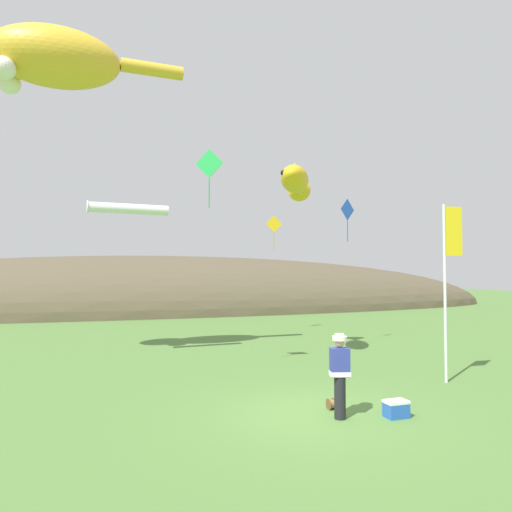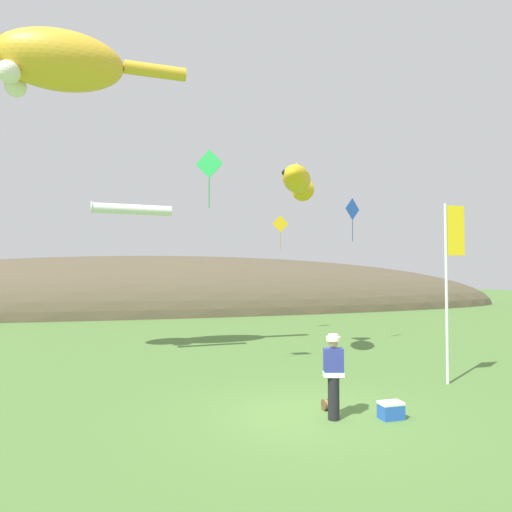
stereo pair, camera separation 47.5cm
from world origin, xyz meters
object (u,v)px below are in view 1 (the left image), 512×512
object	(u,v)px
kite_fish_windsock	(296,181)
kite_tube_streamer	(128,209)
kite_diamond_gold	(274,224)
kite_giant_cat	(38,55)
kite_diamond_green	(209,164)
festival_banner_pole	(449,265)
festival_attendant	(340,373)
kite_diamond_blue	(347,210)
kite_spool	(331,404)
picnic_cooler	(396,409)

from	to	relation	value
kite_fish_windsock	kite_tube_streamer	size ratio (longest dim) A/B	1.19
kite_fish_windsock	kite_diamond_gold	size ratio (longest dim) A/B	1.88
kite_giant_cat	kite_diamond_green	world-z (taller)	kite_giant_cat
festival_banner_pole	festival_attendant	bearing A→B (deg)	-157.25
kite_giant_cat	kite_tube_streamer	size ratio (longest dim) A/B	2.72
kite_diamond_gold	kite_diamond_blue	xyz separation A→B (m)	(1.47, -4.87, 0.17)
festival_banner_pole	kite_diamond_gold	xyz separation A→B (m)	(-1.05, 11.25, 2.25)
festival_banner_pole	kite_fish_windsock	bearing A→B (deg)	124.06
festival_banner_pole	kite_fish_windsock	world-z (taller)	kite_fish_windsock
kite_tube_streamer	kite_diamond_green	bearing A→B (deg)	-57.10
kite_fish_windsock	kite_diamond_blue	distance (m)	3.96
kite_diamond_green	kite_diamond_blue	distance (m)	7.65
kite_spool	kite_giant_cat	world-z (taller)	kite_giant_cat
kite_fish_windsock	kite_diamond_blue	world-z (taller)	kite_fish_windsock
kite_tube_streamer	kite_diamond_blue	world-z (taller)	kite_diamond_blue
kite_diamond_gold	kite_diamond_green	xyz separation A→B (m)	(-5.24, -8.48, 0.78)
picnic_cooler	kite_tube_streamer	world-z (taller)	kite_tube_streamer
picnic_cooler	festival_attendant	bearing A→B (deg)	165.99
picnic_cooler	kite_giant_cat	bearing A→B (deg)	135.87
picnic_cooler	festival_banner_pole	size ratio (longest dim) A/B	0.10
picnic_cooler	kite_diamond_gold	size ratio (longest dim) A/B	0.28
kite_spool	picnic_cooler	xyz separation A→B (m)	(1.05, -0.93, 0.06)
festival_attendant	kite_spool	bearing A→B (deg)	78.93
kite_fish_windsock	festival_banner_pole	bearing A→B (deg)	-55.94
festival_attendant	kite_diamond_blue	size ratio (longest dim) A/B	0.98
kite_fish_windsock	kite_tube_streamer	bearing A→B (deg)	161.13
festival_attendant	picnic_cooler	size ratio (longest dim) A/B	3.61
kite_tube_streamer	festival_attendant	bearing A→B (deg)	-63.66
kite_giant_cat	festival_banner_pole	bearing A→B (deg)	-26.32
festival_banner_pole	kite_fish_windsock	xyz separation A→B (m)	(-2.86, 4.23, 3.02)
festival_attendant	kite_giant_cat	distance (m)	13.75
kite_diamond_green	kite_diamond_blue	world-z (taller)	kite_diamond_green
kite_giant_cat	kite_tube_streamer	xyz separation A→B (m)	(2.90, 0.52, -4.85)
festival_banner_pole	kite_diamond_blue	world-z (taller)	kite_diamond_blue
picnic_cooler	kite_tube_streamer	distance (m)	11.07
kite_diamond_gold	festival_banner_pole	bearing A→B (deg)	-84.65
picnic_cooler	kite_tube_streamer	bearing A→B (deg)	121.74
picnic_cooler	kite_fish_windsock	bearing A→B (deg)	85.80
kite_fish_windsock	kite_diamond_gold	world-z (taller)	kite_fish_windsock
kite_giant_cat	kite_diamond_gold	size ratio (longest dim) A/B	4.32
picnic_cooler	kite_giant_cat	size ratio (longest dim) A/B	0.06
festival_attendant	kite_diamond_gold	bearing A→B (deg)	75.28
festival_banner_pole	kite_fish_windsock	size ratio (longest dim) A/B	1.50
kite_diamond_gold	kite_tube_streamer	bearing A→B (deg)	-145.57
picnic_cooler	kite_diamond_gold	bearing A→B (deg)	80.37
picnic_cooler	kite_diamond_green	distance (m)	8.41
picnic_cooler	festival_banner_pole	bearing A→B (deg)	33.22
kite_spool	kite_diamond_blue	distance (m)	10.59
kite_spool	kite_tube_streamer	distance (m)	9.94
festival_banner_pole	kite_diamond_blue	distance (m)	6.83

